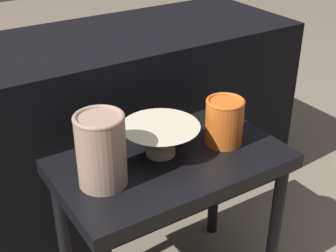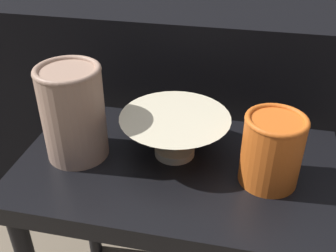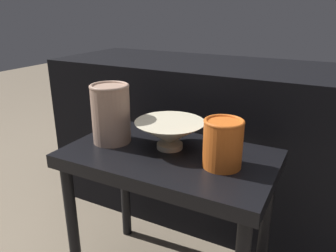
{
  "view_description": "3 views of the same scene",
  "coord_description": "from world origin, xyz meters",
  "views": [
    {
      "loc": [
        -0.57,
        -0.88,
        1.15
      ],
      "look_at": [
        0.0,
        0.02,
        0.57
      ],
      "focal_mm": 50.0,
      "sensor_mm": 36.0,
      "label": 1
    },
    {
      "loc": [
        0.11,
        -0.59,
        0.95
      ],
      "look_at": [
        -0.03,
        0.05,
        0.54
      ],
      "focal_mm": 42.0,
      "sensor_mm": 36.0,
      "label": 2
    },
    {
      "loc": [
        0.41,
        -0.78,
        0.89
      ],
      "look_at": [
        -0.01,
        0.01,
        0.56
      ],
      "focal_mm": 35.0,
      "sensor_mm": 36.0,
      "label": 3
    }
  ],
  "objects": [
    {
      "name": "couch_backdrop",
      "position": [
        0.0,
        0.5,
        0.34
      ],
      "size": [
        1.47,
        0.5,
        0.67
      ],
      "color": "black",
      "rests_on": "ground_plane"
    },
    {
      "name": "table",
      "position": [
        0.0,
        0.0,
        0.42
      ],
      "size": [
        0.62,
        0.36,
        0.49
      ],
      "color": "black",
      "rests_on": "ground_plane"
    },
    {
      "name": "bowl",
      "position": [
        -0.01,
        0.03,
        0.53
      ],
      "size": [
        0.21,
        0.21,
        0.09
      ],
      "color": "beige",
      "rests_on": "table"
    },
    {
      "name": "vase_textured_left",
      "position": [
        -0.2,
        -0.01,
        0.58
      ],
      "size": [
        0.12,
        0.12,
        0.19
      ],
      "color": "tan",
      "rests_on": "table"
    },
    {
      "name": "vase_colorful_right",
      "position": [
        0.17,
        -0.01,
        0.55
      ],
      "size": [
        0.11,
        0.11,
        0.13
      ],
      "color": "orange",
      "rests_on": "table"
    }
  ]
}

